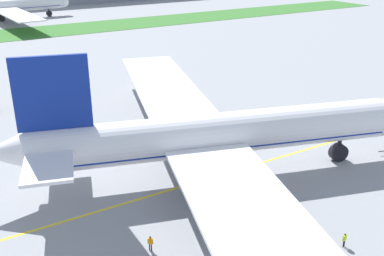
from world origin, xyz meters
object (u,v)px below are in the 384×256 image
at_px(airliner_foreground, 212,135).
at_px(parked_airliner_far_outer, 5,6).
at_px(ground_crew_wingwalker_port, 345,239).
at_px(ground_crew_marshaller_front, 150,242).

height_order(airliner_foreground, parked_airliner_far_outer, airliner_foreground).
xyz_separation_m(ground_crew_wingwalker_port, parked_airliner_far_outer, (-2.54, 172.61, 4.46)).
bearing_deg(ground_crew_marshaller_front, parked_airliner_far_outer, 84.74).
height_order(ground_crew_wingwalker_port, ground_crew_marshaller_front, ground_crew_marshaller_front).
bearing_deg(ground_crew_wingwalker_port, airliner_foreground, 99.87).
bearing_deg(ground_crew_marshaller_front, ground_crew_wingwalker_port, -28.99).
bearing_deg(parked_airliner_far_outer, airliner_foreground, -90.35).
height_order(ground_crew_marshaller_front, parked_airliner_far_outer, parked_airliner_far_outer).
distance_m(ground_crew_marshaller_front, parked_airliner_far_outer, 163.65).
distance_m(airliner_foreground, ground_crew_marshaller_front, 18.04).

